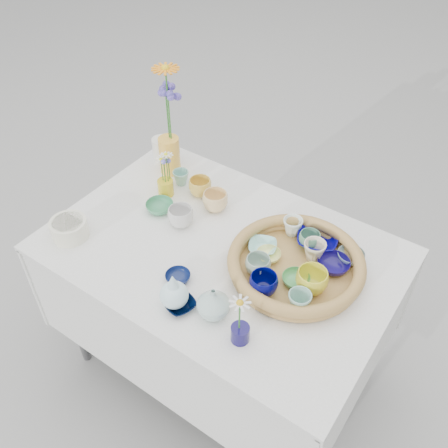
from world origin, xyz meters
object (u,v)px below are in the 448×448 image
Objects in this scene: display_table at (222,363)px; wicker_tray at (296,265)px; tall_vase_yellow at (170,155)px; bud_vase_seafoam at (213,303)px.

wicker_tray reaches higher than display_table.
display_table is at bearing -30.27° from tall_vase_yellow.
bud_vase_seafoam is at bearing -112.66° from wicker_tray.
tall_vase_yellow reaches higher than display_table.
tall_vase_yellow reaches higher than bud_vase_seafoam.
bud_vase_seafoam is at bearing -40.77° from tall_vase_yellow.
tall_vase_yellow is at bearing 139.23° from bud_vase_seafoam.
tall_vase_yellow is (-0.60, 0.52, 0.03)m from bud_vase_seafoam.
display_table is 0.87m from bud_vase_seafoam.
wicker_tray is 4.20× the size of bud_vase_seafoam.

